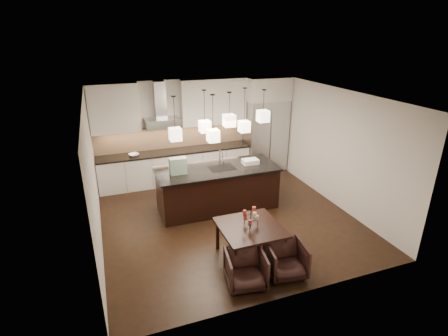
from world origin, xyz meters
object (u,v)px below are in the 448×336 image
object	(u,v)px
island_body	(217,189)
dining_table	(250,242)
refrigerator	(265,136)
armchair_left	(246,269)
armchair_right	(286,259)

from	to	relation	value
island_body	dining_table	xyz separation A→B (m)	(-0.08, -2.13, -0.15)
refrigerator	armchair_left	bearing A→B (deg)	-119.42
dining_table	armchair_left	size ratio (longest dim) A/B	1.67
refrigerator	armchair_right	xyz separation A→B (m)	(-1.84, -4.61, -0.77)
refrigerator	island_body	world-z (taller)	refrigerator
island_body	armchair_right	distance (m)	2.82
dining_table	armchair_right	bearing A→B (deg)	-60.17
island_body	armchair_left	bearing A→B (deg)	-98.86
refrigerator	dining_table	xyz separation A→B (m)	(-2.23, -3.94, -0.74)
armchair_left	refrigerator	bearing A→B (deg)	70.22
armchair_left	armchair_right	xyz separation A→B (m)	(0.76, 0.00, 0.00)
refrigerator	armchair_right	size ratio (longest dim) A/B	3.22
island_body	dining_table	size ratio (longest dim) A/B	2.48
refrigerator	armchair_right	distance (m)	5.03
refrigerator	island_body	size ratio (longest dim) A/B	0.78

